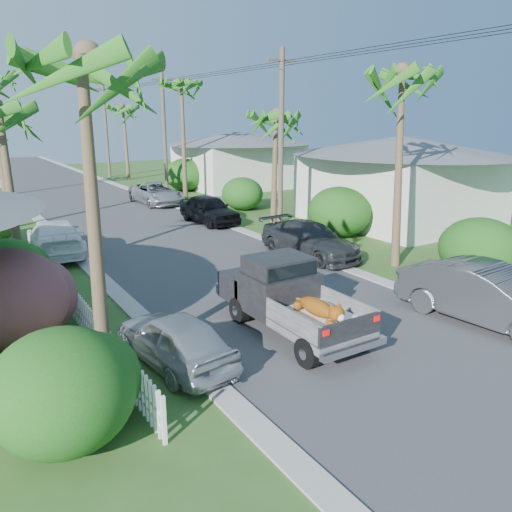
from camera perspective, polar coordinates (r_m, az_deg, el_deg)
ground at (r=13.00m, az=15.51°, el=-11.62°), size 120.00×120.00×0.00m
road at (r=34.26m, az=-16.86°, el=5.17°), size 8.00×100.00×0.02m
curb_left at (r=33.41m, az=-23.97°, el=4.28°), size 0.60×100.00×0.06m
curb_right at (r=35.60m, az=-10.17°, el=6.00°), size 0.60×100.00×0.06m
pickup_truck at (r=14.06m, az=3.21°, el=-4.43°), size 1.98×5.12×2.06m
parked_car_rn at (r=15.87m, az=25.01°, el=-4.15°), size 2.37×5.36×1.71m
parked_car_rm at (r=21.47m, az=6.18°, el=1.80°), size 2.46×5.19×1.46m
parked_car_rf at (r=28.38m, az=-5.37°, el=5.32°), size 2.00×4.67×1.57m
parked_car_rd at (r=35.31m, az=-11.33°, el=7.02°), size 2.54×5.31×1.46m
parked_car_ln at (r=12.32m, az=-9.26°, el=-9.40°), size 2.01×4.01×1.31m
parked_car_lf at (r=23.26m, az=-21.96°, el=1.89°), size 2.64×5.43×1.52m
palm_l_a at (r=10.97m, az=-19.58°, el=20.58°), size 4.40×4.40×8.20m
palm_r_a at (r=20.38m, az=16.79°, el=19.49°), size 4.40×4.40×8.70m
palm_r_b at (r=27.34m, az=2.21°, el=15.87°), size 4.40×4.40×7.20m
palm_r_c at (r=36.86m, az=-8.54°, el=19.00°), size 4.40×4.40×9.40m
palm_r_d at (r=50.00m, az=-14.93°, el=16.16°), size 4.40×4.40×8.00m
shrub_l_a at (r=9.89m, az=-21.25°, el=-14.06°), size 2.60×2.86×2.20m
shrub_l_b at (r=14.36m, az=-26.51°, el=-4.45°), size 3.00×3.30×2.60m
shrub_l_c at (r=18.30m, az=-26.56°, el=-1.36°), size 2.40×2.64×2.00m
shrub_r_a at (r=20.07m, az=24.25°, el=0.75°), size 2.80×3.08×2.30m
shrub_r_b at (r=25.34m, az=9.48°, el=5.00°), size 3.00×3.30×2.50m
shrub_r_c at (r=32.40m, az=-1.58°, el=7.13°), size 2.60×2.86×2.10m
shrub_r_d at (r=41.42m, az=-8.13°, el=9.19°), size 3.20×3.52×2.60m
picket_fence at (r=14.41m, az=-18.77°, el=-6.94°), size 0.10×11.00×1.00m
house_right_near at (r=29.53m, az=15.94°, el=8.01°), size 8.00×9.00×4.80m
house_right_far at (r=43.61m, az=-2.07°, el=10.73°), size 9.00×8.00×4.60m
utility_pole_b at (r=25.16m, az=2.88°, el=12.81°), size 1.60×0.26×9.00m
utility_pole_c at (r=38.42m, az=-10.41°, el=13.54°), size 1.60×0.26×9.00m
utility_pole_d at (r=52.62m, az=-16.74°, el=13.64°), size 1.60×0.26×9.00m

